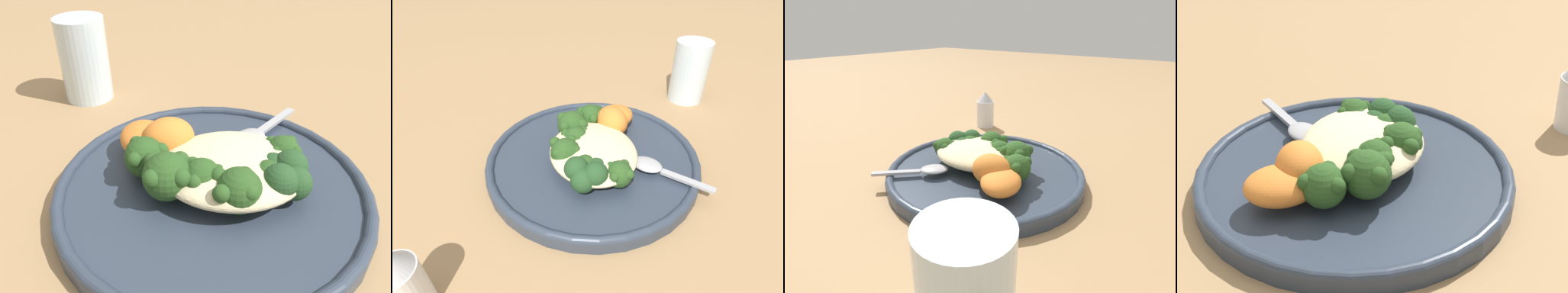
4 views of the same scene
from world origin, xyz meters
TOP-DOWN VIEW (x-y plane):
  - ground_plane at (0.00, 0.00)m, footprint 4.00×4.00m
  - plate at (0.02, 0.01)m, footprint 0.30×0.30m
  - quinoa_mound at (-0.00, 0.01)m, footprint 0.14×0.12m
  - broccoli_stalk_0 at (0.07, -0.01)m, footprint 0.11×0.05m
  - broccoli_stalk_1 at (0.06, 0.02)m, footprint 0.08×0.08m
  - broccoli_stalk_2 at (0.03, 0.02)m, footprint 0.04×0.08m
  - broccoli_stalk_3 at (0.01, 0.04)m, footprint 0.04×0.10m
  - broccoli_stalk_4 at (-0.02, 0.02)m, footprint 0.07×0.07m
  - broccoli_stalk_5 at (-0.04, -0.01)m, footprint 0.09×0.04m
  - sweet_potato_chunk_0 at (0.08, -0.04)m, footprint 0.08×0.08m
  - sweet_potato_chunk_1 at (0.06, -0.03)m, footprint 0.06×0.06m
  - kale_tuft at (-0.04, 0.03)m, footprint 0.06×0.06m
  - spoon at (-0.04, -0.06)m, footprint 0.09×0.09m
  - salt_shaker at (-0.14, 0.22)m, footprint 0.04×0.04m

SIDE VIEW (x-z plane):
  - ground_plane at x=0.00m, z-range 0.00..0.00m
  - plate at x=0.02m, z-range 0.00..0.02m
  - spoon at x=-0.04m, z-range 0.02..0.03m
  - broccoli_stalk_4 at x=-0.02m, z-range 0.02..0.05m
  - sweet_potato_chunk_0 at x=0.08m, z-range 0.02..0.05m
  - broccoli_stalk_5 at x=-0.04m, z-range 0.02..0.05m
  - quinoa_mound at x=0.00m, z-range 0.02..0.05m
  - broccoli_stalk_0 at x=0.07m, z-range 0.02..0.06m
  - broccoli_stalk_2 at x=0.03m, z-range 0.02..0.06m
  - salt_shaker at x=-0.14m, z-range 0.00..0.08m
  - kale_tuft at x=-0.04m, z-range 0.02..0.06m
  - broccoli_stalk_3 at x=0.01m, z-range 0.02..0.06m
  - broccoli_stalk_1 at x=0.06m, z-range 0.02..0.07m
  - sweet_potato_chunk_1 at x=0.06m, z-range 0.02..0.07m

